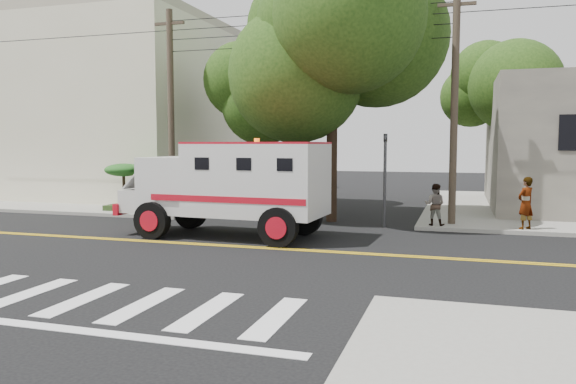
% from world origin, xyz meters
% --- Properties ---
extents(ground, '(100.00, 100.00, 0.00)m').
position_xyz_m(ground, '(0.00, 0.00, 0.00)').
color(ground, black).
rests_on(ground, ground).
extents(sidewalk_nw, '(17.00, 17.00, 0.15)m').
position_xyz_m(sidewalk_nw, '(-13.50, 13.50, 0.07)').
color(sidewalk_nw, gray).
rests_on(sidewalk_nw, ground).
extents(building_left, '(16.00, 14.00, 10.00)m').
position_xyz_m(building_left, '(-15.50, 15.00, 5.15)').
color(building_left, beige).
rests_on(building_left, sidewalk_nw).
extents(utility_pole_left, '(0.28, 0.28, 9.00)m').
position_xyz_m(utility_pole_left, '(-5.60, 6.00, 4.50)').
color(utility_pole_left, '#382D23').
rests_on(utility_pole_left, ground).
extents(utility_pole_right, '(0.28, 0.28, 9.00)m').
position_xyz_m(utility_pole_right, '(6.30, 6.20, 4.50)').
color(utility_pole_right, '#382D23').
rests_on(utility_pole_right, ground).
extents(tree_main, '(6.08, 5.70, 9.85)m').
position_xyz_m(tree_main, '(1.94, 6.21, 7.20)').
color(tree_main, black).
rests_on(tree_main, ground).
extents(tree_left, '(4.48, 4.20, 7.70)m').
position_xyz_m(tree_left, '(-2.68, 11.79, 5.73)').
color(tree_left, black).
rests_on(tree_left, ground).
extents(tree_right, '(4.80, 4.50, 8.20)m').
position_xyz_m(tree_right, '(8.84, 15.77, 6.09)').
color(tree_right, black).
rests_on(tree_right, ground).
extents(traffic_signal, '(0.15, 0.18, 3.60)m').
position_xyz_m(traffic_signal, '(3.80, 5.60, 2.23)').
color(traffic_signal, '#3F3F42').
rests_on(traffic_signal, ground).
extents(accessibility_sign, '(0.45, 0.10, 2.02)m').
position_xyz_m(accessibility_sign, '(-6.20, 6.17, 1.37)').
color(accessibility_sign, '#3F3F42').
rests_on(accessibility_sign, ground).
extents(palm_planter, '(3.52, 2.63, 2.36)m').
position_xyz_m(palm_planter, '(-7.44, 6.62, 1.65)').
color(palm_planter, '#1E3314').
rests_on(palm_planter, sidewalk_nw).
extents(armored_truck, '(7.32, 3.22, 3.27)m').
position_xyz_m(armored_truck, '(-0.90, 1.66, 1.86)').
color(armored_truck, silver).
rests_on(armored_truck, ground).
extents(pedestrian_a, '(0.81, 0.80, 1.89)m').
position_xyz_m(pedestrian_a, '(8.85, 5.50, 1.09)').
color(pedestrian_a, gray).
rests_on(pedestrian_a, sidewalk_ne).
extents(pedestrian_b, '(0.85, 0.71, 1.57)m').
position_xyz_m(pedestrian_b, '(5.69, 5.50, 0.94)').
color(pedestrian_b, gray).
rests_on(pedestrian_b, sidewalk_ne).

